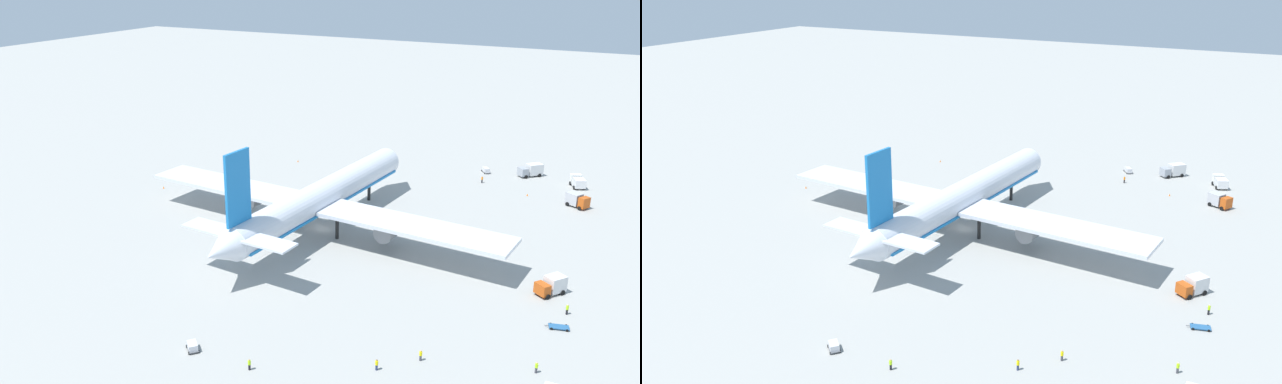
{
  "view_description": "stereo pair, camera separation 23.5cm",
  "coord_description": "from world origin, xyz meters",
  "views": [
    {
      "loc": [
        -110.54,
        -56.98,
        52.15
      ],
      "look_at": [
        0.27,
        0.73,
        7.61
      ],
      "focal_mm": 37.43,
      "sensor_mm": 36.0,
      "label": 1
    },
    {
      "loc": [
        -110.44,
        -57.19,
        52.15
      ],
      "look_at": [
        0.27,
        0.73,
        7.61
      ],
      "focal_mm": 37.43,
      "sensor_mm": 36.0,
      "label": 2
    }
  ],
  "objects": [
    {
      "name": "service_truck_3",
      "position": [
        50.48,
        -42.15,
        1.44
      ],
      "size": [
        5.59,
        4.24,
        2.67
      ],
      "color": "white",
      "rests_on": "ground"
    },
    {
      "name": "ground_worker_3",
      "position": [
        -30.85,
        -47.68,
        0.85
      ],
      "size": [
        0.57,
        0.57,
        1.67
      ],
      "color": "#3F3F47",
      "rests_on": "ground"
    },
    {
      "name": "airliner",
      "position": [
        -1.31,
        0.02,
        6.83
      ],
      "size": [
        67.41,
        79.03,
        22.56
      ],
      "color": "silver",
      "rests_on": "ground"
    },
    {
      "name": "traffic_cone_2",
      "position": [
        4.33,
        44.58,
        0.28
      ],
      "size": [
        0.36,
        0.36,
        0.55
      ],
      "primitive_type": "cone",
      "color": "orange",
      "rests_on": "ground"
    },
    {
      "name": "ground_worker_5",
      "position": [
        -47.77,
        -13.69,
        0.84
      ],
      "size": [
        0.4,
        0.4,
        1.65
      ],
      "color": "black",
      "rests_on": "ground"
    },
    {
      "name": "baggage_cart_0",
      "position": [
        -47.5,
        -4.04,
        0.65
      ],
      "size": [
        2.64,
        2.73,
        1.16
      ],
      "color": "#595B60",
      "rests_on": "ground"
    },
    {
      "name": "ground_worker_0",
      "position": [
        -39.99,
        -28.72,
        0.83
      ],
      "size": [
        0.55,
        0.55,
        1.64
      ],
      "color": "navy",
      "rests_on": "ground"
    },
    {
      "name": "service_truck_0",
      "position": [
        36.51,
        -43.81,
        1.65
      ],
      "size": [
        4.47,
        5.36,
        3.0
      ],
      "color": "#BF4C14",
      "rests_on": "ground"
    },
    {
      "name": "ground_worker_1",
      "position": [
        43.19,
        -21.18,
        0.87
      ],
      "size": [
        0.56,
        0.56,
        1.71
      ],
      "color": "black",
      "rests_on": "ground"
    },
    {
      "name": "service_truck_2",
      "position": [
        -7.33,
        -45.66,
        1.61
      ],
      "size": [
        5.45,
        4.86,
        3.05
      ],
      "color": "#BF4C14",
      "rests_on": "ground"
    },
    {
      "name": "baggage_cart_1",
      "position": [
        51.78,
        -19.95,
        0.71
      ],
      "size": [
        3.29,
        2.76,
        1.28
      ],
      "color": "gray",
      "rests_on": "ground"
    },
    {
      "name": "baggage_cart_2",
      "position": [
        -17.86,
        -48.56,
        0.27
      ],
      "size": [
        2.13,
        3.59,
        0.4
      ],
      "color": "#26598C",
      "rests_on": "ground"
    },
    {
      "name": "ground_worker_2",
      "position": [
        -35.2,
        -33.17,
        0.82
      ],
      "size": [
        0.44,
        0.44,
        1.63
      ],
      "color": "#3F3F47",
      "rests_on": "ground"
    },
    {
      "name": "traffic_cone_0",
      "position": [
        37.71,
        26.87,
        0.28
      ],
      "size": [
        0.36,
        0.36,
        0.55
      ],
      "primitive_type": "cone",
      "color": "orange",
      "rests_on": "ground"
    },
    {
      "name": "ground_plane",
      "position": [
        0.0,
        0.0,
        0.0
      ],
      "size": [
        600.0,
        600.0,
        0.0
      ],
      "primitive_type": "plane",
      "color": "#9E9E99"
    },
    {
      "name": "service_truck_1",
      "position": [
        53.92,
        -30.68,
        1.67
      ],
      "size": [
        6.03,
        6.0,
        3.14
      ],
      "color": "#999EA5",
      "rests_on": "ground"
    },
    {
      "name": "ground_worker_4",
      "position": [
        -13.03,
        -48.98,
        0.9
      ],
      "size": [
        0.5,
        0.5,
        1.76
      ],
      "color": "black",
      "rests_on": "ground"
    },
    {
      "name": "traffic_cone_1",
      "position": [
        38.84,
        -32.83,
        0.28
      ],
      "size": [
        0.36,
        0.36,
        0.55
      ],
      "primitive_type": "cone",
      "color": "orange",
      "rests_on": "ground"
    }
  ]
}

